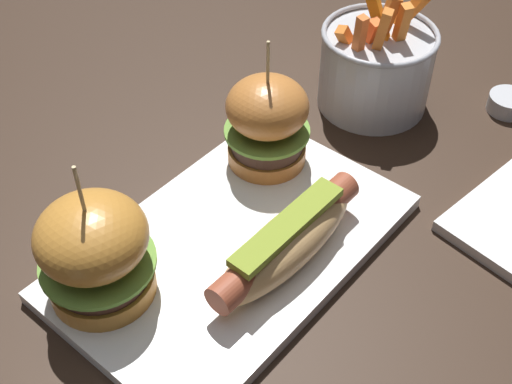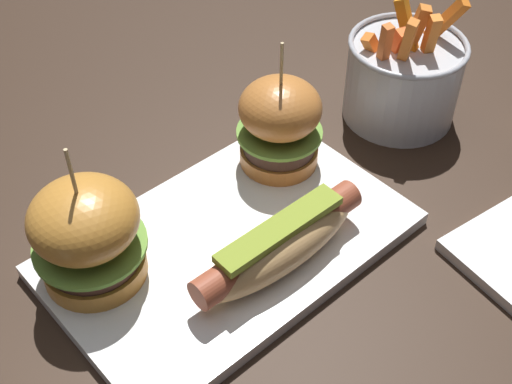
% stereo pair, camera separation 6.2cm
% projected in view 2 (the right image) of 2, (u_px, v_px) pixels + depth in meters
% --- Properties ---
extents(ground_plane, '(3.00, 3.00, 0.00)m').
position_uv_depth(ground_plane, '(230.00, 249.00, 0.65)').
color(ground_plane, black).
extents(platter_main, '(0.33, 0.21, 0.01)m').
position_uv_depth(platter_main, '(230.00, 244.00, 0.64)').
color(platter_main, white).
rests_on(platter_main, ground).
extents(hot_dog, '(0.18, 0.05, 0.05)m').
position_uv_depth(hot_dog, '(279.00, 244.00, 0.60)').
color(hot_dog, tan).
rests_on(hot_dog, platter_main).
extents(slider_left, '(0.10, 0.10, 0.14)m').
position_uv_depth(slider_left, '(87.00, 233.00, 0.57)').
color(slider_left, '#BB7A2F').
rests_on(slider_left, platter_main).
extents(slider_right, '(0.09, 0.09, 0.14)m').
position_uv_depth(slider_right, '(280.00, 123.00, 0.68)').
color(slider_right, '#BA7032').
rests_on(slider_right, platter_main).
extents(fries_bucket, '(0.13, 0.13, 0.15)m').
position_uv_depth(fries_bucket, '(403.00, 77.00, 0.76)').
color(fries_bucket, '#B7BABF').
rests_on(fries_bucket, ground).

